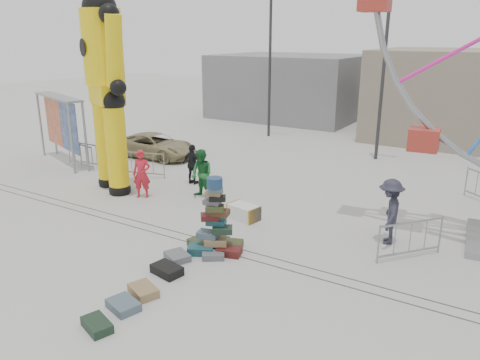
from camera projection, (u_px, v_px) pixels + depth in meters
The scene contains 25 objects.
ground at pixel (147, 242), 13.75m from camera, with size 90.00×90.00×0.00m, color #9E9E99.
track_line_near at pixel (161, 234), 14.23m from camera, with size 40.00×0.04×0.01m, color #47443F.
track_line_far at pixel (169, 230), 14.56m from camera, with size 40.00×0.04×0.01m, color #47443F.
building_left at pixel (290, 86), 33.97m from camera, with size 10.00×8.00×4.40m, color gray.
lamp_post_right at pixel (386, 65), 21.43m from camera, with size 1.41×0.25×8.00m.
lamp_post_left at pixel (271, 59), 26.55m from camera, with size 1.41×0.25×8.00m.
suitcase_tower at pixel (215, 231), 12.96m from camera, with size 1.67×1.46×2.18m.
crash_test_dummy at pixel (105, 78), 17.09m from camera, with size 3.16×1.83×8.16m.
banner_scaffold at pixel (60, 113), 21.45m from camera, with size 4.34×2.11×3.14m.
steamer_trunk at pixel (244, 212), 15.36m from camera, with size 1.03×0.60×0.48m, color silver.
row_case_0 at pixel (200, 243), 13.42m from camera, with size 0.66×0.48×0.21m, color #3C4422.
row_case_1 at pixel (177, 257), 12.63m from camera, with size 0.68×0.54×0.19m, color slate.
row_case_2 at pixel (167, 270), 11.87m from camera, with size 0.79×0.50×0.23m, color black.
row_case_3 at pixel (143, 291), 10.92m from camera, with size 0.73×0.50×0.22m, color #9C7A4F.
row_case_4 at pixel (123, 305), 10.36m from camera, with size 0.73×0.53×0.20m, color slate.
row_case_5 at pixel (97, 325), 9.65m from camera, with size 0.74×0.43×0.20m, color #1C3323.
barricade_dummy_a at pixel (80, 155), 21.34m from camera, with size 2.00×0.10×1.10m, color gray, non-canonical shape.
barricade_dummy_b at pixel (97, 156), 21.11m from camera, with size 2.00×0.10×1.10m, color gray, non-canonical shape.
barricade_dummy_c at pixel (142, 164), 19.80m from camera, with size 2.00×0.10×1.10m, color gray, non-canonical shape.
barricade_wheel_front at pixel (410, 239), 12.59m from camera, with size 2.00×0.10×1.10m, color gray, non-canonical shape.
pedestrian_red at pixel (142, 174), 17.23m from camera, with size 0.66×0.43×1.80m, color red.
pedestrian_green at pixel (202, 174), 17.15m from camera, with size 0.89×0.70×1.84m, color #186329.
pedestrian_black at pixel (193, 164), 18.82m from camera, with size 0.95×0.40×1.63m, color black.
pedestrian_grey at pixel (390, 212), 13.42m from camera, with size 1.25×0.72×1.93m, color #262733.
parked_suv at pixel (155, 146), 22.99m from camera, with size 1.94×4.21×1.17m, color #94895F.
Camera 1 is at (8.90, -9.29, 5.85)m, focal length 35.00 mm.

